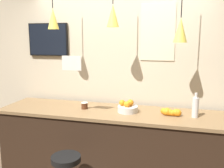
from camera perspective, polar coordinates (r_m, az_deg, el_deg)
name	(u,v)px	position (r m, az deg, el deg)	size (l,w,h in m)	color
back_wall	(121,71)	(3.56, 1.96, 3.08)	(8.00, 0.06, 2.90)	beige
service_counter	(112,147)	(3.38, 0.00, -14.22)	(2.94, 0.73, 0.99)	black
fruit_bowl	(128,107)	(3.15, 3.58, -5.36)	(0.25, 0.25, 0.16)	beige
orange_pile	(170,112)	(3.09, 13.08, -6.26)	(0.25, 0.13, 0.09)	orange
juice_bottle	(195,107)	(3.08, 18.52, -5.00)	(0.08, 0.08, 0.29)	silver
spread_jar	(84,106)	(3.31, -6.31, -4.93)	(0.08, 0.08, 0.09)	#562D19
pendant_lamp_left	(53,18)	(3.41, -13.32, 14.37)	(0.14, 0.14, 0.78)	black
pendant_lamp_middle	(113,15)	(3.12, 0.20, 15.41)	(0.15, 0.15, 0.76)	black
pendant_lamp_right	(181,30)	(3.01, 15.39, 11.88)	(0.16, 0.16, 0.94)	black
mounted_tv	(48,40)	(3.88, -14.37, 9.80)	(0.62, 0.04, 0.48)	black
hanging_menu_board	(72,63)	(2.95, -9.23, 4.73)	(0.24, 0.01, 0.17)	white
wall_poster	(158,32)	(3.42, 10.42, 11.61)	(0.45, 0.01, 0.75)	beige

